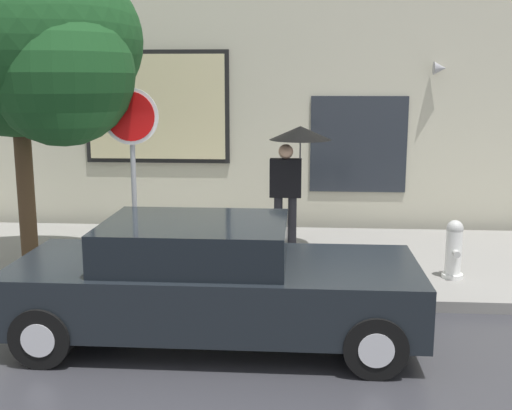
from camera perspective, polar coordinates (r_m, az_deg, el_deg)
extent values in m
plane|color=#333338|center=(7.54, -8.94, -11.56)|extent=(60.00, 60.00, 0.00)
cube|color=gray|center=(10.29, -5.20, -4.78)|extent=(20.00, 4.00, 0.15)
cube|color=beige|center=(12.39, -3.57, 13.93)|extent=(20.00, 0.40, 7.00)
cube|color=black|center=(12.36, -8.89, 8.67)|extent=(2.78, 0.06, 2.12)
cube|color=beige|center=(12.33, -8.93, 8.66)|extent=(2.62, 0.03, 1.96)
cube|color=#262B33|center=(12.15, 9.17, 5.37)|extent=(1.80, 0.04, 1.80)
cone|color=#99999E|center=(12.17, 16.15, 11.69)|extent=(0.22, 0.24, 0.24)
cube|color=black|center=(7.18, -3.61, -7.58)|extent=(4.47, 1.75, 0.65)
cube|color=black|center=(7.06, -5.46, -3.27)|extent=(2.01, 1.54, 0.45)
cylinder|color=black|center=(8.01, 9.35, -7.74)|extent=(0.64, 0.22, 0.64)
cylinder|color=silver|center=(8.01, 9.35, -7.74)|extent=(0.35, 0.24, 0.35)
cylinder|color=black|center=(6.51, 10.63, -12.32)|extent=(0.64, 0.22, 0.64)
cylinder|color=silver|center=(6.51, 10.63, -12.32)|extent=(0.35, 0.24, 0.35)
cylinder|color=black|center=(8.39, -14.38, -7.06)|extent=(0.64, 0.22, 0.64)
cylinder|color=silver|center=(8.39, -14.38, -7.06)|extent=(0.35, 0.24, 0.35)
cylinder|color=black|center=(6.98, -18.62, -11.09)|extent=(0.64, 0.22, 0.64)
cylinder|color=silver|center=(6.98, -18.62, -11.09)|extent=(0.35, 0.24, 0.35)
cylinder|color=white|center=(9.36, 17.27, -4.14)|extent=(0.22, 0.22, 0.71)
sphere|color=#BBBBB7|center=(9.27, 17.40, -2.01)|extent=(0.23, 0.23, 0.23)
cylinder|color=#BBBBB7|center=(9.20, 17.51, -4.18)|extent=(0.09, 0.12, 0.09)
cylinder|color=#BBBBB7|center=(9.50, 17.07, -3.68)|extent=(0.09, 0.12, 0.09)
cylinder|color=white|center=(9.44, 17.16, -6.05)|extent=(0.30, 0.30, 0.06)
cylinder|color=black|center=(10.43, 2.00, -1.62)|extent=(0.14, 0.14, 0.88)
cylinder|color=black|center=(10.43, 3.26, -1.64)|extent=(0.14, 0.14, 0.88)
cube|color=black|center=(10.29, 2.67, 2.44)|extent=(0.51, 0.22, 0.62)
sphere|color=tan|center=(10.24, 2.69, 4.81)|extent=(0.24, 0.24, 0.24)
cylinder|color=#4C4C51|center=(10.25, 3.97, 3.80)|extent=(0.02, 0.02, 0.90)
cone|color=black|center=(10.20, 4.00, 6.46)|extent=(1.00, 1.00, 0.22)
cylinder|color=#4C3823|center=(9.61, -19.91, 0.97)|extent=(0.24, 0.24, 2.31)
ellipsoid|color=#19471E|center=(9.50, -20.77, 13.59)|extent=(3.47, 2.95, 2.60)
sphere|color=#19471E|center=(8.78, -17.05, 11.23)|extent=(1.91, 1.91, 1.91)
cylinder|color=gray|center=(8.88, -10.88, 1.65)|extent=(0.07, 0.07, 2.61)
cylinder|color=white|center=(8.74, -11.18, 7.80)|extent=(0.76, 0.02, 0.76)
cylinder|color=red|center=(8.73, -11.20, 7.79)|extent=(0.66, 0.02, 0.66)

